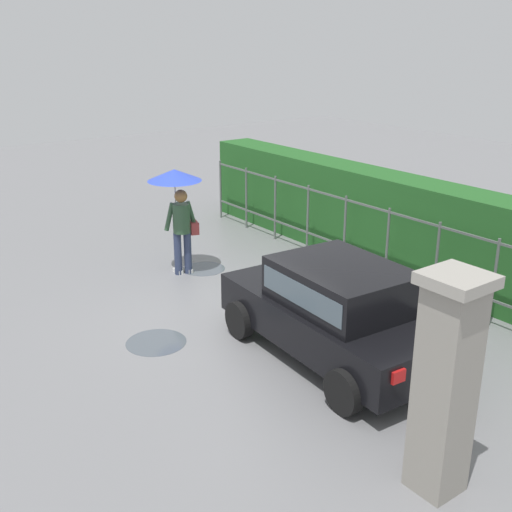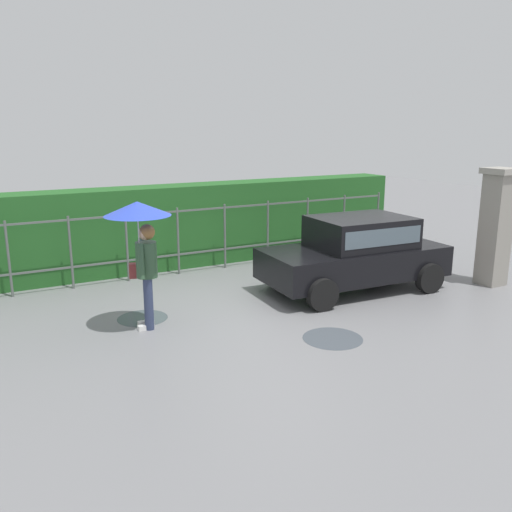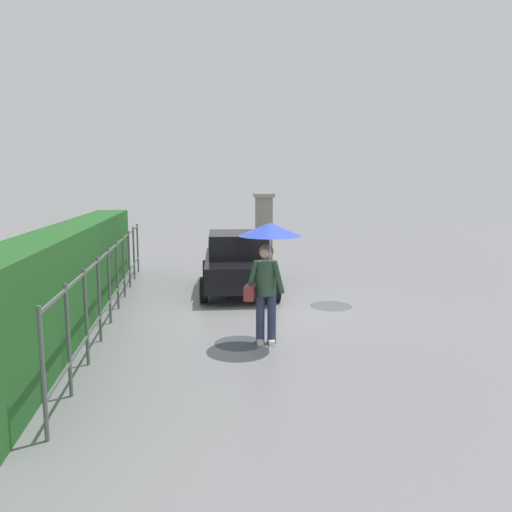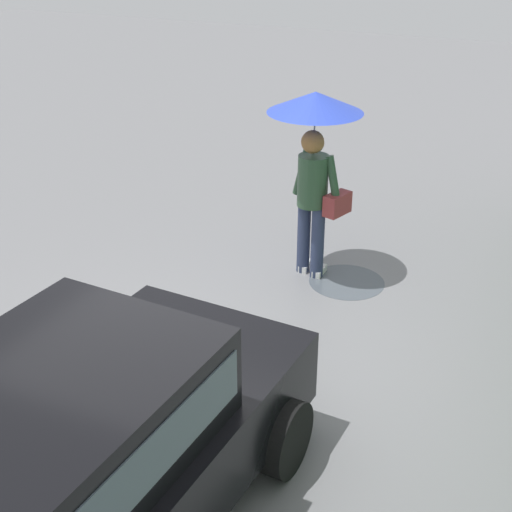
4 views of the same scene
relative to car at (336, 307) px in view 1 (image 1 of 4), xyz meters
The scene contains 8 objects.
ground_plane 2.12m from the car, 169.49° to the right, with size 40.00×40.00×0.00m, color slate.
car is the anchor object (origin of this frame).
pedestrian 4.48m from the car, behind, with size 1.05×1.05×2.10m.
gate_pillar 2.96m from the car, 21.84° to the right, with size 0.60×0.60×2.42m.
fence_section 3.53m from the car, 127.54° to the left, with size 10.37×0.05×1.50m.
hedge_row 4.18m from the car, 121.05° to the left, with size 11.32×0.90×1.90m, color #235B23.
puddle_near 2.87m from the car, 135.96° to the right, with size 0.94×0.94×0.00m, color #4C545B.
puddle_far 4.41m from the car, behind, with size 0.87×0.87×0.00m, color #4C545B.
Camera 1 is at (7.93, -5.48, 4.53)m, focal length 44.00 mm.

